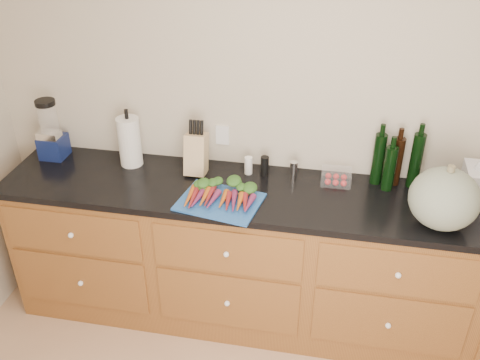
% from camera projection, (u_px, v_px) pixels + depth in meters
% --- Properties ---
extents(wall_back, '(4.10, 0.05, 2.60)m').
position_uv_depth(wall_back, '(326.00, 113.00, 3.05)').
color(wall_back, beige).
rests_on(wall_back, ground).
extents(cabinets, '(3.60, 0.64, 0.90)m').
position_uv_depth(cabinets, '(311.00, 265.00, 3.21)').
color(cabinets, brown).
rests_on(cabinets, ground).
extents(countertop, '(3.64, 0.62, 0.04)m').
position_uv_depth(countertop, '(317.00, 200.00, 2.97)').
color(countertop, black).
rests_on(countertop, cabinets).
extents(cutting_board, '(0.48, 0.40, 0.01)m').
position_uv_depth(cutting_board, '(220.00, 202.00, 2.90)').
color(cutting_board, '#2256A1').
rests_on(cutting_board, countertop).
extents(carrots, '(0.37, 0.27, 0.05)m').
position_uv_depth(carrots, '(221.00, 194.00, 2.92)').
color(carrots, '#C05916').
rests_on(carrots, cutting_board).
extents(squash, '(0.35, 0.35, 0.31)m').
position_uv_depth(squash, '(444.00, 199.00, 2.65)').
color(squash, slate).
rests_on(squash, countertop).
extents(blender_appliance, '(0.15, 0.15, 0.38)m').
position_uv_depth(blender_appliance, '(51.00, 133.00, 3.27)').
color(blender_appliance, '#101B4C').
rests_on(blender_appliance, countertop).
extents(paper_towel, '(0.14, 0.14, 0.30)m').
position_uv_depth(paper_towel, '(130.00, 142.00, 3.20)').
color(paper_towel, silver).
rests_on(paper_towel, countertop).
extents(knife_block, '(0.12, 0.12, 0.24)m').
position_uv_depth(knife_block, '(196.00, 154.00, 3.13)').
color(knife_block, tan).
rests_on(knife_block, countertop).
extents(grinder_salt, '(0.05, 0.05, 0.11)m').
position_uv_depth(grinder_salt, '(248.00, 165.00, 3.15)').
color(grinder_salt, white).
rests_on(grinder_salt, countertop).
extents(grinder_pepper, '(0.05, 0.05, 0.12)m').
position_uv_depth(grinder_pepper, '(265.00, 166.00, 3.13)').
color(grinder_pepper, black).
rests_on(grinder_pepper, countertop).
extents(canister_chrome, '(0.05, 0.05, 0.10)m').
position_uv_depth(canister_chrome, '(294.00, 170.00, 3.11)').
color(canister_chrome, white).
rests_on(canister_chrome, countertop).
extents(tomato_box, '(0.17, 0.14, 0.08)m').
position_uv_depth(tomato_box, '(336.00, 177.00, 3.07)').
color(tomato_box, white).
rests_on(tomato_box, countertop).
extents(bottles, '(0.27, 0.14, 0.33)m').
position_uv_depth(bottles, '(395.00, 162.00, 2.99)').
color(bottles, black).
rests_on(bottles, countertop).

